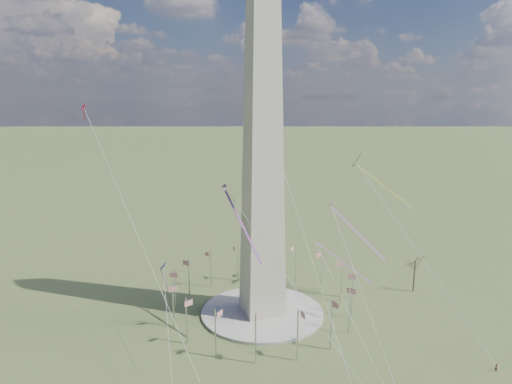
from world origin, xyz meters
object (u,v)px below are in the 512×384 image
object	(u,v)px
kite_delta_black	(359,165)
person_east	(496,368)
tree_near	(415,260)
washington_monument	(263,152)

from	to	relation	value
kite_delta_black	person_east	bearing A→B (deg)	52.57
person_east	tree_near	bearing A→B (deg)	-98.19
tree_near	person_east	distance (m)	46.26
washington_monument	person_east	world-z (taller)	washington_monument
tree_near	person_east	xyz separation A→B (m)	(-10.19, -43.99, -10.06)
person_east	kite_delta_black	bearing A→B (deg)	-72.97
tree_near	kite_delta_black	bearing A→B (deg)	170.60
person_east	kite_delta_black	size ratio (longest dim) A/B	0.11
washington_monument	kite_delta_black	xyz separation A→B (m)	(32.01, 2.66, -5.39)
person_east	washington_monument	bearing A→B (deg)	-41.78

